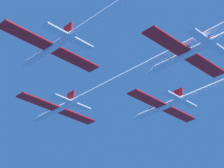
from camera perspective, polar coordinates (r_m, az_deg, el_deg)
name	(u,v)px	position (r m, az deg, el deg)	size (l,w,h in m)	color
jet_lead	(139,68)	(78.55, 3.56, 2.07)	(19.57, 76.33, 3.24)	white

